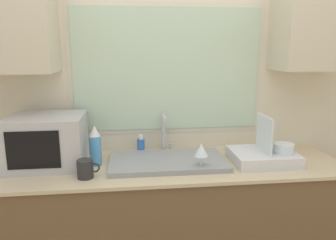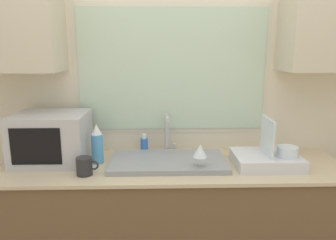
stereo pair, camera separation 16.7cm
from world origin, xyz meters
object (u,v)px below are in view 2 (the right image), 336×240
Objects in this scene: microwave at (52,138)px; dish_rack at (268,158)px; spray_bottle at (97,144)px; faucet at (168,131)px; wine_glass at (200,152)px; soap_bottle at (144,145)px; mug_near_sink at (85,166)px.

dish_rack is (1.31, -0.11, -0.10)m from microwave.
dish_rack is 1.03m from spray_bottle.
dish_rack reaches higher than faucet.
dish_rack is 2.35× the size of wine_glass.
spray_bottle is 0.63m from wine_glass.
microwave is at bearing 175.17° from dish_rack.
wine_glass is at bearing -46.70° from soap_bottle.
microwave is 1.78× the size of spray_bottle.
wine_glass is (0.61, -0.17, 0.00)m from spray_bottle.
faucet is 1.09× the size of spray_bottle.
wine_glass is at bearing -12.77° from microwave.
soap_bottle is at bearing 33.51° from spray_bottle.
microwave is 0.29m from spray_bottle.
spray_bottle is 1.97× the size of mug_near_sink.
microwave is 0.35m from mug_near_sink.
faucet is at bearing 156.50° from dish_rack.
microwave is at bearing -165.12° from soap_bottle.
soap_bottle is at bearing 160.93° from dish_rack.
microwave reaches higher than soap_bottle.
mug_near_sink is at bearing -100.49° from spray_bottle.
faucet is 0.69× the size of dish_rack.
dish_rack is 1.07m from mug_near_sink.
soap_bottle is at bearing 50.44° from mug_near_sink.
faucet is at bearing -0.53° from soap_bottle.
microwave is 3.51× the size of mug_near_sink.
soap_bottle is 0.80× the size of wine_glass.
mug_near_sink is (-1.06, -0.12, 0.00)m from dish_rack.
faucet is 0.39m from wine_glass.
faucet reaches higher than spray_bottle.
microwave is 2.66× the size of wine_glass.
microwave is at bearing 136.86° from mug_near_sink.
soap_bottle is (0.56, 0.15, -0.10)m from microwave.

